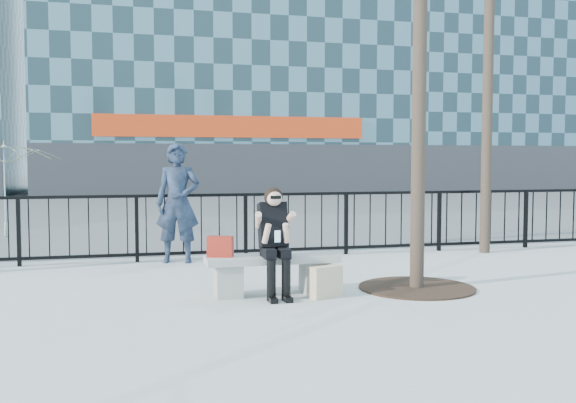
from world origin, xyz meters
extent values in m
plane|color=#A5A5A0|center=(0.00, 0.00, 0.00)|extent=(120.00, 120.00, 0.00)
cube|color=#474747|center=(0.00, 15.00, 0.00)|extent=(60.00, 23.00, 0.01)
cube|color=black|center=(0.00, 3.00, 1.08)|extent=(14.00, 0.05, 0.05)
cube|color=black|center=(0.00, 3.00, 0.12)|extent=(14.00, 0.05, 0.05)
cube|color=#2D2D30|center=(3.00, 21.96, 1.20)|extent=(18.00, 0.08, 2.40)
cube|color=#B02C0B|center=(3.00, 21.90, 3.20)|extent=(12.60, 0.12, 1.00)
cube|color=slate|center=(20.00, 27.00, 10.00)|extent=(16.00, 10.00, 20.00)
cube|color=#2D2D30|center=(20.00, 21.96, 1.20)|extent=(16.00, 0.08, 2.40)
cylinder|color=black|center=(4.50, 2.60, 3.50)|extent=(0.18, 0.18, 7.00)
cylinder|color=black|center=(1.90, -0.10, 0.01)|extent=(1.50, 1.50, 0.02)
cube|color=gray|center=(-0.55, 0.00, 0.20)|extent=(0.32, 0.38, 0.40)
cube|color=gray|center=(0.55, 0.00, 0.20)|extent=(0.32, 0.38, 0.40)
cube|color=gray|center=(0.00, 0.00, 0.45)|extent=(1.65, 0.46, 0.09)
cube|color=maroon|center=(-0.64, 0.02, 0.62)|extent=(0.34, 0.24, 0.25)
cube|color=beige|center=(0.59, -0.34, 0.19)|extent=(0.43, 0.28, 0.38)
imported|color=black|center=(-0.95, 2.80, 0.97)|extent=(0.79, 0.61, 1.94)
imported|color=yellow|center=(-4.30, 7.00, 1.04)|extent=(2.44, 2.48, 2.08)
camera|label=1|loc=(-1.70, -7.69, 1.67)|focal=40.00mm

